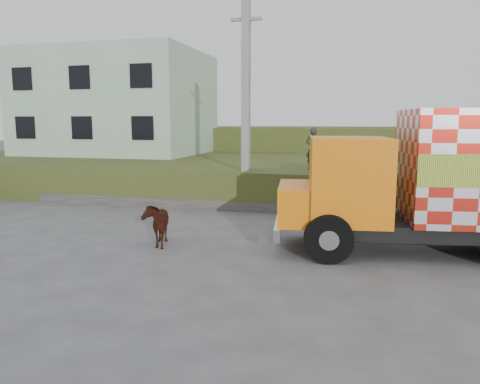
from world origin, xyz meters
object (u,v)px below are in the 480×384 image
(cargo_truck, at_px, (460,181))
(pedestrian, at_px, (313,149))
(cow, at_px, (156,223))
(utility_pole, at_px, (246,104))

(cargo_truck, distance_m, pedestrian, 7.29)
(cargo_truck, xyz_separation_m, cow, (-7.97, -1.21, -1.30))
(utility_pole, relative_size, pedestrian, 4.68)
(cow, xyz_separation_m, pedestrian, (3.61, 7.03, 1.73))
(cargo_truck, height_order, pedestrian, cargo_truck)
(cargo_truck, distance_m, cow, 8.17)
(cargo_truck, bearing_deg, pedestrian, 119.28)
(cow, relative_size, pedestrian, 0.87)
(utility_pole, bearing_deg, pedestrian, 25.60)
(utility_pole, relative_size, cargo_truck, 0.92)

